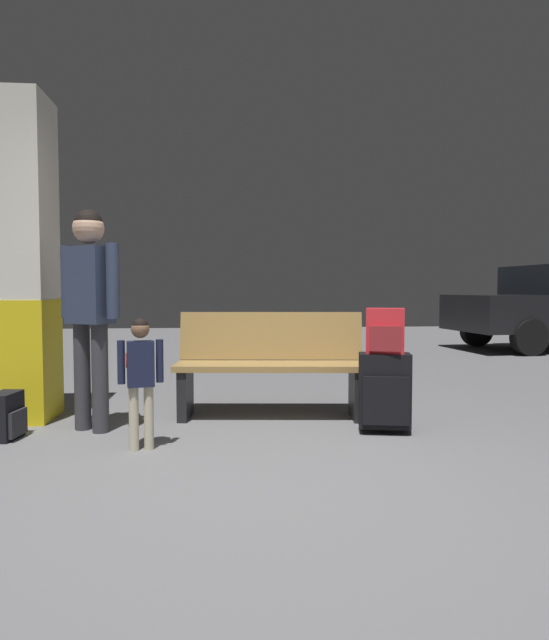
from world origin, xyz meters
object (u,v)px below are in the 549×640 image
object	(u,v)px
backpack_dark_floor	(6,416)
child	(140,369)
adult	(90,295)
backpack_bright	(385,331)
bench	(271,365)
structural_pillar	(16,261)
suitcase	(385,391)

from	to	relation	value
backpack_dark_floor	child	bearing A→B (deg)	-19.88
adult	backpack_dark_floor	size ratio (longest dim) A/B	4.96
backpack_bright	backpack_dark_floor	bearing A→B (deg)	178.43
bench	backpack_dark_floor	xyz separation A→B (m)	(-1.97, -0.57, -0.28)
structural_pillar	suitcase	world-z (taller)	structural_pillar
structural_pillar	backpack_dark_floor	world-z (taller)	structural_pillar
structural_pillar	adult	distance (m)	0.88
bench	suitcase	distance (m)	1.04
child	suitcase	bearing A→B (deg)	9.35
structural_pillar	backpack_bright	world-z (taller)	structural_pillar
structural_pillar	adult	xyz separation A→B (m)	(0.69, -0.46, -0.28)
structural_pillar	bench	bearing A→B (deg)	-2.25
suitcase	adult	world-z (taller)	adult
bench	child	bearing A→B (deg)	-135.74
adult	backpack_dark_floor	distance (m)	1.06
backpack_dark_floor	bench	bearing A→B (deg)	16.04
backpack_dark_floor	adult	bearing A→B (deg)	18.83
bench	suitcase	xyz separation A→B (m)	(0.81, -0.64, -0.12)
child	structural_pillar	bearing A→B (deg)	138.43
bench	adult	xyz separation A→B (m)	(-1.41, -0.38, 0.60)
child	backpack_bright	bearing A→B (deg)	9.35
structural_pillar	adult	bearing A→B (deg)	-33.44
backpack_bright	bench	bearing A→B (deg)	141.40
suitcase	backpack_bright	xyz separation A→B (m)	(-0.00, -0.00, 0.45)
child	backpack_dark_floor	xyz separation A→B (m)	(-1.02, 0.37, -0.38)
structural_pillar	backpack_bright	xyz separation A→B (m)	(2.91, -0.73, -0.55)
structural_pillar	bench	size ratio (longest dim) A/B	1.62
suitcase	backpack_bright	world-z (taller)	backpack_bright
suitcase	backpack_dark_floor	xyz separation A→B (m)	(-2.78, 0.08, -0.15)
structural_pillar	suitcase	distance (m)	3.17
backpack_bright	structural_pillar	bearing A→B (deg)	165.99
adult	backpack_bright	bearing A→B (deg)	-6.90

